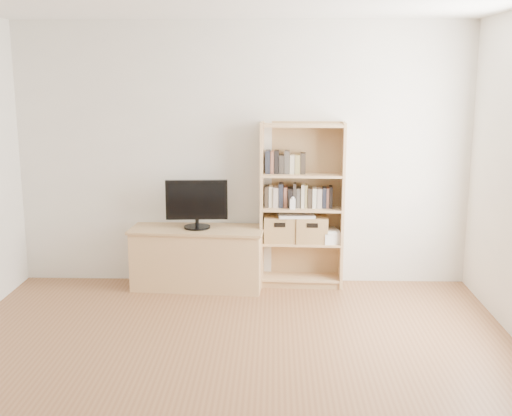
{
  "coord_description": "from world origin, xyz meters",
  "views": [
    {
      "loc": [
        0.31,
        -3.83,
        2.1
      ],
      "look_at": [
        0.15,
        1.9,
        0.89
      ],
      "focal_mm": 45.0,
      "sensor_mm": 36.0,
      "label": 1
    }
  ],
  "objects_px": {
    "television": "(197,204)",
    "basket_left": "(280,229)",
    "basket_right": "(312,229)",
    "laptop": "(296,215)",
    "tv_stand": "(198,259)",
    "bookshelf": "(302,206)",
    "baby_monitor": "(293,204)"
  },
  "relations": [
    {
      "from": "television",
      "to": "laptop",
      "type": "distance_m",
      "value": 0.98
    },
    {
      "from": "tv_stand",
      "to": "laptop",
      "type": "height_order",
      "value": "laptop"
    },
    {
      "from": "bookshelf",
      "to": "baby_monitor",
      "type": "xyz_separation_m",
      "value": [
        -0.09,
        -0.09,
        0.03
      ]
    },
    {
      "from": "laptop",
      "to": "television",
      "type": "bearing_deg",
      "value": -179.95
    },
    {
      "from": "baby_monitor",
      "to": "laptop",
      "type": "distance_m",
      "value": 0.16
    },
    {
      "from": "tv_stand",
      "to": "laptop",
      "type": "distance_m",
      "value": 1.07
    },
    {
      "from": "bookshelf",
      "to": "laptop",
      "type": "xyz_separation_m",
      "value": [
        -0.06,
        -0.01,
        -0.09
      ]
    },
    {
      "from": "basket_right",
      "to": "laptop",
      "type": "xyz_separation_m",
      "value": [
        -0.16,
        0.0,
        0.14
      ]
    },
    {
      "from": "basket_right",
      "to": "tv_stand",
      "type": "bearing_deg",
      "value": -174.69
    },
    {
      "from": "television",
      "to": "basket_left",
      "type": "distance_m",
      "value": 0.86
    },
    {
      "from": "basket_right",
      "to": "laptop",
      "type": "relative_size",
      "value": 0.88
    },
    {
      "from": "baby_monitor",
      "to": "basket_left",
      "type": "bearing_deg",
      "value": 143.19
    },
    {
      "from": "laptop",
      "to": "bookshelf",
      "type": "bearing_deg",
      "value": -0.13
    },
    {
      "from": "basket_left",
      "to": "basket_right",
      "type": "bearing_deg",
      "value": -2.26
    },
    {
      "from": "laptop",
      "to": "baby_monitor",
      "type": "bearing_deg",
      "value": -118.75
    },
    {
      "from": "bookshelf",
      "to": "basket_right",
      "type": "relative_size",
      "value": 5.27
    },
    {
      "from": "television",
      "to": "baby_monitor",
      "type": "relative_size",
      "value": 5.9
    },
    {
      "from": "tv_stand",
      "to": "basket_left",
      "type": "xyz_separation_m",
      "value": [
        0.81,
        0.1,
        0.29
      ]
    },
    {
      "from": "basket_right",
      "to": "laptop",
      "type": "bearing_deg",
      "value": 179.83
    },
    {
      "from": "tv_stand",
      "to": "basket_left",
      "type": "height_order",
      "value": "basket_left"
    },
    {
      "from": "baby_monitor",
      "to": "basket_left",
      "type": "xyz_separation_m",
      "value": [
        -0.12,
        0.09,
        -0.27
      ]
    },
    {
      "from": "basket_left",
      "to": "basket_right",
      "type": "xyz_separation_m",
      "value": [
        0.32,
        -0.01,
        -0.0
      ]
    },
    {
      "from": "tv_stand",
      "to": "baby_monitor",
      "type": "height_order",
      "value": "baby_monitor"
    },
    {
      "from": "television",
      "to": "basket_left",
      "type": "bearing_deg",
      "value": 3.14
    },
    {
      "from": "bookshelf",
      "to": "television",
      "type": "bearing_deg",
      "value": -172.62
    },
    {
      "from": "television",
      "to": "baby_monitor",
      "type": "xyz_separation_m",
      "value": [
        0.93,
        0.0,
        0.01
      ]
    },
    {
      "from": "tv_stand",
      "to": "basket_right",
      "type": "xyz_separation_m",
      "value": [
        1.13,
        0.08,
        0.29
      ]
    },
    {
      "from": "tv_stand",
      "to": "television",
      "type": "bearing_deg",
      "value": -175.67
    },
    {
      "from": "baby_monitor",
      "to": "basket_right",
      "type": "bearing_deg",
      "value": 21.69
    },
    {
      "from": "tv_stand",
      "to": "baby_monitor",
      "type": "xyz_separation_m",
      "value": [
        0.93,
        0.0,
        0.56
      ]
    },
    {
      "from": "baby_monitor",
      "to": "laptop",
      "type": "height_order",
      "value": "baby_monitor"
    },
    {
      "from": "bookshelf",
      "to": "laptop",
      "type": "relative_size",
      "value": 4.62
    }
  ]
}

